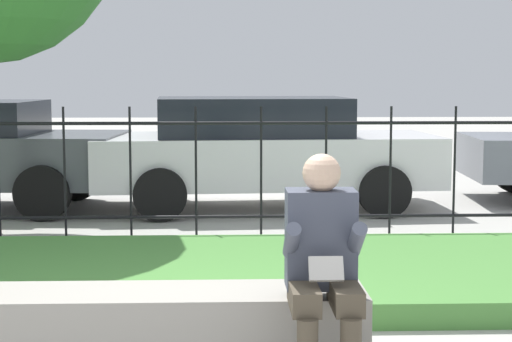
{
  "coord_description": "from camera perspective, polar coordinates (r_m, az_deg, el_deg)",
  "views": [
    {
      "loc": [
        0.29,
        -4.77,
        1.68
      ],
      "look_at": [
        0.61,
        3.91,
        0.71
      ],
      "focal_mm": 60.0,
      "sensor_mm": 36.0,
      "label": 1
    }
  ],
  "objects": [
    {
      "name": "grass_berm",
      "position": [
        6.92,
        -4.46,
        -6.95
      ],
      "size": [
        10.45,
        2.52,
        0.18
      ],
      "color": "#4C893D",
      "rests_on": "ground_plane"
    },
    {
      "name": "stone_bench",
      "position": [
        5.0,
        -5.9,
        -10.82
      ],
      "size": [
        2.26,
        0.52,
        0.47
      ],
      "color": "gray",
      "rests_on": "ground_plane"
    },
    {
      "name": "person_seated_reader",
      "position": [
        4.62,
        4.48,
        -6.03
      ],
      "size": [
        0.42,
        0.73,
        1.27
      ],
      "color": "black",
      "rests_on": "ground_plane"
    },
    {
      "name": "car_parked_center",
      "position": [
        10.83,
        0.42,
        1.44
      ],
      "size": [
        4.38,
        2.12,
        1.41
      ],
      "rotation": [
        0.0,
        0.0,
        0.06
      ],
      "color": "silver",
      "rests_on": "ground_plane"
    },
    {
      "name": "iron_fence",
      "position": [
        8.53,
        -4.02,
        -0.09
      ],
      "size": [
        8.45,
        0.03,
        1.38
      ],
      "color": "black",
      "rests_on": "ground_plane"
    }
  ]
}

